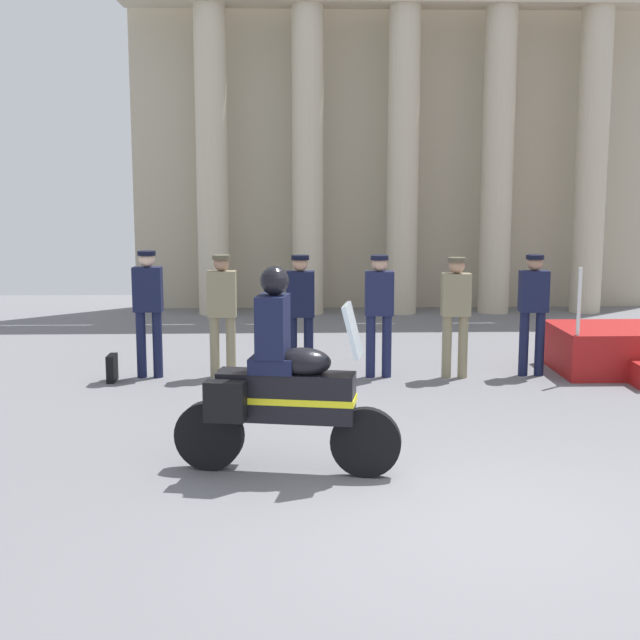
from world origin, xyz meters
The scene contains 10 objects.
ground_plane centered at (0.00, 0.00, 0.00)m, with size 28.04×28.04×0.00m, color slate.
colonnade_backdrop centered at (0.78, 11.55, 3.66)m, with size 10.90×1.47×6.98m.
officer_in_row_0 centered at (-3.36, 5.27, 1.02)m, with size 0.38×0.24×1.72m.
officer_in_row_1 centered at (-2.37, 5.26, 0.98)m, with size 0.38×0.24×1.67m.
officer_in_row_2 centered at (-1.31, 5.20, 0.98)m, with size 0.38×0.24×1.67m.
officer_in_row_3 centered at (-0.25, 5.18, 0.98)m, with size 0.38×0.24×1.66m.
officer_in_row_4 centered at (0.77, 5.11, 0.97)m, with size 0.38×0.24×1.64m.
officer_in_row_5 centered at (1.85, 5.21, 0.98)m, with size 0.38×0.24×1.66m.
motorcycle_with_rider centered at (-1.55, 1.29, 0.79)m, with size 2.08×0.78×1.90m.
briefcase_on_ground centered at (-3.83, 5.04, 0.18)m, with size 0.10×0.32×0.36m, color black.
Camera 1 is at (-1.42, -6.42, 2.65)m, focal length 49.05 mm.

